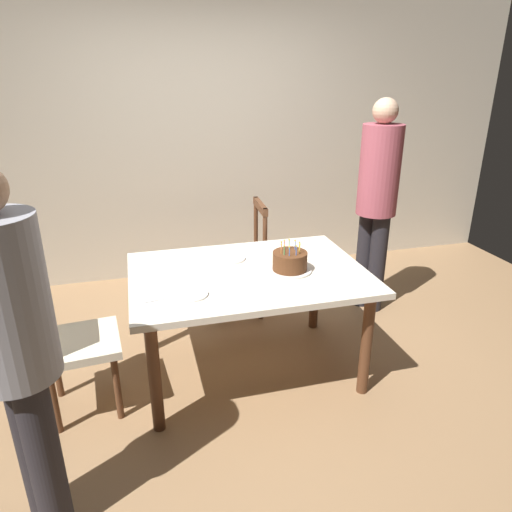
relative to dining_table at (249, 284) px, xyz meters
name	(u,v)px	position (x,y,z in m)	size (l,w,h in m)	color
ground	(249,368)	(0.00, 0.00, -0.65)	(6.40, 6.40, 0.00)	#93704C
back_wall	(201,142)	(0.00, 1.85, 0.65)	(6.40, 0.10, 2.60)	beige
dining_table	(249,284)	(0.00, 0.00, 0.00)	(1.48, 1.05, 0.74)	silver
birthday_cake	(290,262)	(0.25, -0.06, 0.15)	(0.28, 0.28, 0.20)	silver
plate_near_celebrant	(189,294)	(-0.41, -0.24, 0.09)	(0.22, 0.22, 0.01)	white
plate_far_side	(229,258)	(-0.07, 0.24, 0.09)	(0.22, 0.22, 0.01)	white
fork_near_celebrant	(161,299)	(-0.57, -0.25, 0.09)	(0.18, 0.02, 0.01)	silver
fork_far_side	(206,261)	(-0.23, 0.24, 0.09)	(0.18, 0.02, 0.01)	silver
chair_spindle_back	(240,261)	(0.14, 0.84, -0.19)	(0.47, 0.47, 0.95)	#56331E
chair_upholstered	(61,334)	(-1.13, -0.13, -0.12)	(0.48, 0.48, 0.95)	beige
person_celebrant	(15,345)	(-1.16, -0.89, 0.28)	(0.32, 0.32, 1.63)	#262328
person_guest	(377,195)	(1.23, 0.63, 0.35)	(0.32, 0.32, 1.75)	#262328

